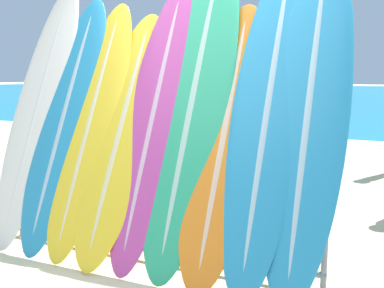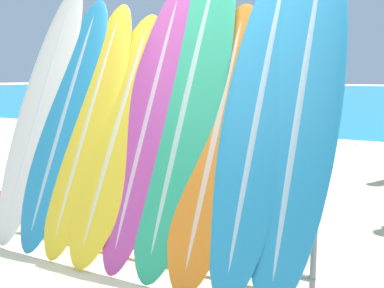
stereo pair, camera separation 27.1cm
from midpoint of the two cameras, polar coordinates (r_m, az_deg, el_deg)
name	(u,v)px [view 1 (the left image)]	position (r m, az deg, el deg)	size (l,w,h in m)	color
ground_plane	(144,285)	(3.23, -8.63, -17.34)	(160.00, 160.00, 0.00)	beige
ocean_water	(375,94)	(39.41, 22.05, 5.94)	(120.00, 60.00, 0.01)	teal
surfboard_rack	(149,206)	(3.47, -7.76, -7.84)	(2.65, 0.04, 0.78)	slate
surfboard_slot_0	(39,108)	(4.18, -20.65, 4.34)	(0.51, 1.07, 2.27)	silver
surfboard_slot_1	(66,119)	(3.95, -17.67, 3.10)	(0.53, 1.06, 2.11)	teal
surfboard_slot_2	(91,123)	(3.77, -14.67, 2.55)	(0.51, 1.07, 2.06)	yellow
surfboard_slot_3	(122,132)	(3.58, -11.06, 1.50)	(0.57, 1.09, 1.95)	yellow
surfboard_slot_4	(154,117)	(3.46, -7.03, 3.42)	(0.49, 1.12, 2.20)	#B23D8E
surfboard_slot_5	(193,102)	(3.36, -2.17, 5.29)	(0.58, 1.24, 2.43)	#289E70
surfboard_slot_6	(225,136)	(3.18, 1.75, 1.02)	(0.54, 1.09, 1.98)	orange
surfboard_slot_7	(269,107)	(3.14, 7.34, 4.69)	(0.53, 1.27, 2.39)	teal
surfboard_slot_8	(309,110)	(3.06, 12.18, 4.21)	(0.53, 1.15, 2.37)	teal
person_mid_beach	(94,110)	(7.44, -13.34, 4.23)	(0.27, 0.26, 1.59)	#846047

